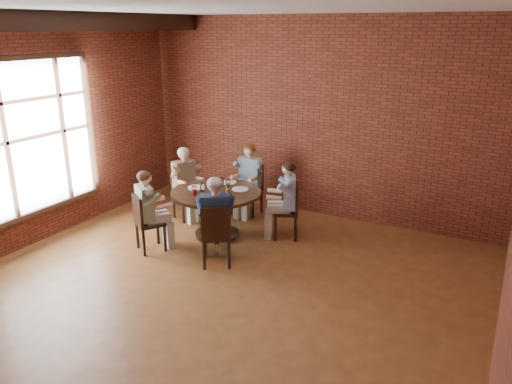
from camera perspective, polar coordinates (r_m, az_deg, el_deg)
The scene contains 30 objects.
floor at distance 6.34m, azimuth -6.22°, elevation -12.10°, with size 7.00×7.00×0.00m, color #97592E.
ceiling at distance 5.47m, azimuth -7.52°, elevation 20.30°, with size 7.00×7.00×0.00m, color silver.
wall_back at distance 8.69m, azimuth 6.61°, elevation 8.34°, with size 7.00×7.00×0.00m, color brown.
wall_left at distance 7.95m, azimuth -26.49°, elevation 5.58°, with size 7.00×7.00×0.00m, color brown.
ceiling_beam at distance 7.17m, azimuth -24.42°, elevation 17.39°, with size 0.22×6.90×0.26m, color black.
window at distance 8.14m, azimuth -23.89°, elevation 5.83°, with size 0.10×2.16×2.36m.
dining_table at distance 7.90m, azimuth -4.53°, elevation -1.44°, with size 1.41×1.41×0.75m.
chair_a at distance 7.84m, azimuth 3.93°, elevation -1.94°, with size 0.50×0.50×0.88m.
diner_a at distance 7.79m, azimuth 3.42°, elevation -1.01°, with size 0.47×0.58×1.24m, color #3C5F9D, non-canonical shape.
chair_b at distance 8.86m, azimuth -0.59°, elevation 0.59°, with size 0.40×0.40×0.90m.
diner_b at distance 8.76m, azimuth -0.83°, elevation 1.33°, with size 0.49×0.60×1.26m, color gray, non-canonical shape.
chair_c at distance 8.75m, azimuth -8.21°, elevation 0.17°, with size 0.52×0.52×0.90m.
diner_c at distance 8.65m, azimuth -8.00°, elevation 0.92°, with size 0.49×0.60×1.26m, color brown, non-canonical shape.
chair_d at distance 7.54m, azimuth -12.56°, elevation -3.20°, with size 0.52×0.52×0.88m.
diner_d at distance 7.51m, azimuth -12.11°, elevation -2.16°, with size 0.47×0.58×1.24m, color gray, non-canonical shape.
chair_e at distance 6.91m, azimuth -4.58°, elevation -4.73°, with size 0.56×0.56×0.91m.
diner_e at distance 6.92m, azimuth -4.61°, elevation -3.36°, with size 0.50×0.62×1.29m, color #182544, non-canonical shape.
plate_a at distance 7.89m, azimuth -1.82°, elevation 0.34°, with size 0.26×0.26×0.01m, color white.
plate_b at distance 8.24m, azimuth -3.18°, elevation 1.12°, with size 0.26×0.26×0.01m, color white.
plate_c at distance 8.02m, azimuth -6.88°, elevation 0.52°, with size 0.26×0.26×0.01m, color white.
plate_d at distance 7.46m, azimuth -4.47°, elevation -0.78°, with size 0.26×0.26×0.01m, color white.
glass_a at distance 7.67m, azimuth -3.23°, elevation 0.28°, with size 0.07×0.07×0.14m, color white.
glass_b at distance 7.94m, azimuth -3.20°, elevation 0.90°, with size 0.07×0.07×0.14m, color white.
glass_c at distance 8.06m, azimuth -3.90°, elevation 1.16°, with size 0.07×0.07×0.14m, color white.
glass_d at distance 7.98m, azimuth -4.89°, elevation 0.97°, with size 0.07×0.07×0.14m, color white.
glass_e at distance 7.83m, azimuth -6.17°, elevation 0.58°, with size 0.07×0.07×0.14m, color white.
glass_f at distance 7.67m, azimuth -7.08°, elevation 0.15°, with size 0.07×0.07×0.14m, color white.
glass_g at distance 7.57m, azimuth -4.64°, elevation -0.01°, with size 0.07×0.07×0.14m, color white.
glass_h at distance 7.55m, azimuth -3.21°, elevation -0.02°, with size 0.07×0.07×0.14m, color white.
smartphone at distance 7.37m, azimuth -3.35°, elevation -1.03°, with size 0.07×0.14×0.01m, color black.
Camera 1 is at (3.17, -4.45, 3.21)m, focal length 35.00 mm.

